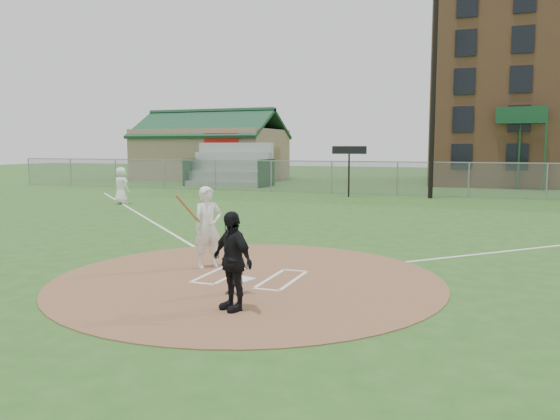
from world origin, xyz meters
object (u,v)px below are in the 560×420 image
(home_plate, at_px, (242,279))
(umpire, at_px, (232,261))
(batter_at_plate, at_px, (208,227))
(ondeck_player, at_px, (121,186))
(catcher, at_px, (237,269))

(home_plate, xyz_separation_m, umpire, (0.72, -2.02, 0.86))
(umpire, distance_m, batter_at_plate, 3.51)
(ondeck_player, bearing_deg, home_plate, 147.36)
(home_plate, height_order, umpire, umpire)
(ondeck_player, bearing_deg, batter_at_plate, 146.30)
(catcher, xyz_separation_m, ondeck_player, (-12.69, 13.59, 0.41))
(home_plate, bearing_deg, ondeck_player, 134.56)
(catcher, relative_size, ondeck_player, 0.54)
(home_plate, xyz_separation_m, ondeck_player, (-12.30, 12.49, 0.89))
(ondeck_player, relative_size, batter_at_plate, 0.97)
(home_plate, bearing_deg, catcher, -70.75)
(catcher, bearing_deg, umpire, -78.38)
(umpire, bearing_deg, ondeck_player, 160.03)
(home_plate, relative_size, umpire, 0.25)
(catcher, distance_m, batter_at_plate, 2.62)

